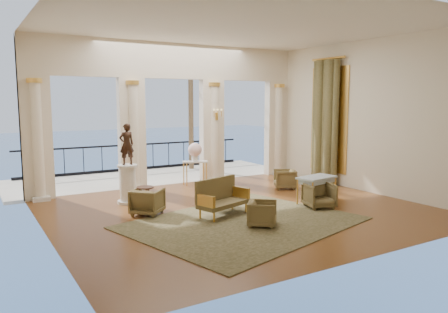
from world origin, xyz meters
TOP-DOWN VIEW (x-y plane):
  - floor at (0.00, 0.00)m, footprint 9.00×9.00m
  - room_walls at (0.00, -1.12)m, footprint 9.00×9.00m
  - arcade at (-0.00, 3.82)m, footprint 9.00×0.56m
  - terrace at (0.00, 5.80)m, footprint 10.00×3.60m
  - balustrade at (0.00, 7.40)m, footprint 9.00×0.06m
  - palm_tree at (2.00, 6.60)m, footprint 2.00×2.00m
  - sea at (0.00, 60.00)m, footprint 160.00×160.00m
  - curtain at (4.28, 1.50)m, footprint 0.33×1.40m
  - window_frame at (4.47, 1.50)m, footprint 0.04×1.60m
  - wall_sconce at (1.40, 3.51)m, footprint 0.30×0.11m
  - rug at (-0.55, -1.05)m, footprint 5.60×4.83m
  - armchair_a at (-0.34, -1.46)m, footprint 0.82×0.82m
  - armchair_b at (1.88, -0.87)m, footprint 0.83×0.80m
  - armchair_c at (2.68, 1.50)m, footprint 0.84×0.85m
  - armchair_d at (-2.13, 0.76)m, footprint 0.93×0.93m
  - settee at (-0.65, -0.21)m, footprint 1.45×0.95m
  - game_table at (2.11, -0.51)m, footprint 1.15×0.76m
  - pedestal at (-2.14, 2.13)m, footprint 0.57×0.57m
  - statue at (-2.14, 2.13)m, footprint 0.41×0.28m
  - console_table at (0.60, 3.55)m, footprint 0.87×0.61m
  - urn at (0.60, 3.55)m, footprint 0.45×0.45m
  - side_table at (-2.17, 0.78)m, footprint 0.42×0.42m

SIDE VIEW (x-z plane):
  - sea at x=0.00m, z-range -6.00..-6.00m
  - terrace at x=0.00m, z-range -0.10..0.00m
  - floor at x=0.00m, z-range 0.00..0.00m
  - rug at x=-0.55m, z-range 0.00..0.02m
  - armchair_a at x=-0.34m, z-range 0.00..0.62m
  - armchair_c at x=2.68m, z-range 0.00..0.65m
  - armchair_d at x=-2.13m, z-range 0.00..0.70m
  - armchair_b at x=1.88m, z-range 0.00..0.70m
  - balustrade at x=0.00m, z-range -0.11..0.92m
  - settee at x=-0.65m, z-range 0.00..0.88m
  - pedestal at x=-2.14m, z-range -0.02..1.02m
  - side_table at x=-2.17m, z-range 0.24..0.92m
  - console_table at x=0.60m, z-range 0.25..1.02m
  - game_table at x=2.11m, z-range 0.29..1.02m
  - urn at x=0.60m, z-range 0.81..1.40m
  - statue at x=-2.14m, z-range 1.04..2.13m
  - curtain at x=4.28m, z-range -0.03..4.06m
  - window_frame at x=4.47m, z-range 0.40..3.80m
  - wall_sconce at x=1.40m, z-range 2.06..2.40m
  - arcade at x=0.00m, z-range 0.33..4.83m
  - room_walls at x=0.00m, z-range -1.62..7.38m
  - palm_tree at x=2.00m, z-range 1.84..6.34m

